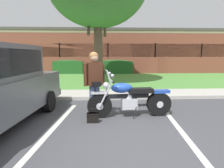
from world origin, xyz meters
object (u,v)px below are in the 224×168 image
(motorcycle, at_px, (133,98))
(rider_person, at_px, (94,80))
(hedge_center_left, at_px, (116,66))
(hedge_left, at_px, (68,67))
(handbag, at_px, (93,117))
(brick_building, at_px, (107,52))

(motorcycle, xyz_separation_m, rider_person, (-1.00, -0.03, 0.50))
(hedge_center_left, bearing_deg, hedge_left, 180.00)
(handbag, relative_size, hedge_center_left, 0.13)
(motorcycle, distance_m, handbag, 1.17)
(rider_person, distance_m, brick_building, 16.88)
(handbag, xyz_separation_m, hedge_left, (-2.68, 11.76, 0.51))
(motorcycle, relative_size, brick_building, 0.09)
(handbag, bearing_deg, hedge_center_left, 83.41)
(motorcycle, height_order, brick_building, brick_building)
(motorcycle, bearing_deg, handbag, -157.95)
(rider_person, relative_size, hedge_left, 0.68)
(rider_person, xyz_separation_m, hedge_center_left, (1.33, 11.37, -0.34))
(handbag, relative_size, brick_building, 0.02)
(brick_building, bearing_deg, rider_person, -92.20)
(handbag, height_order, brick_building, brick_building)
(rider_person, distance_m, hedge_center_left, 11.45)
(motorcycle, bearing_deg, hedge_center_left, 88.38)
(handbag, xyz_separation_m, brick_building, (0.68, 17.24, 1.78))
(rider_person, height_order, hedge_left, rider_person)
(handbag, bearing_deg, rider_person, 85.08)
(handbag, distance_m, brick_building, 17.35)
(hedge_center_left, height_order, brick_building, brick_building)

